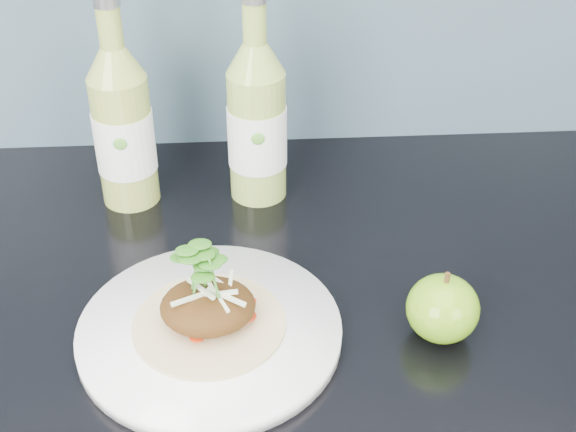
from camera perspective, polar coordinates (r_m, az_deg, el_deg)
The scene contains 5 objects.
dinner_plate at distance 0.79m, azimuth -5.59°, elevation -8.19°, with size 0.32×0.32×0.02m.
pork_taco at distance 0.77m, azimuth -5.74°, elevation -6.22°, with size 0.15×0.15×0.10m.
green_apple at distance 0.79m, azimuth 10.94°, elevation -6.47°, with size 0.07×0.07×0.08m.
cider_bottle_left at distance 0.95m, azimuth -11.65°, elevation 6.21°, with size 0.09×0.09×0.26m.
cider_bottle_right at distance 0.95m, azimuth -2.22°, elevation 6.68°, with size 0.08×0.08×0.26m.
Camera 1 is at (0.02, 1.01, 1.45)m, focal length 50.00 mm.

